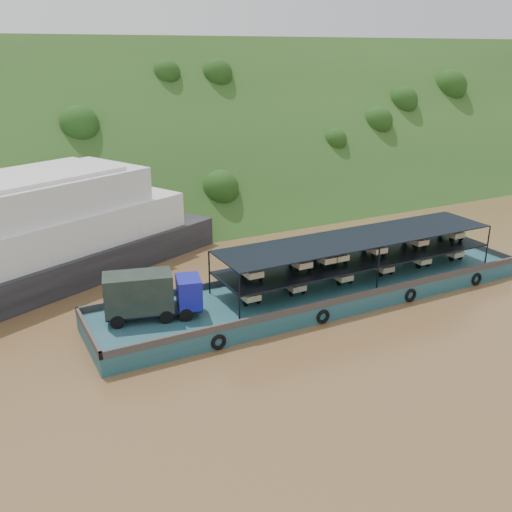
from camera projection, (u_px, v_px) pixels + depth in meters
name	position (u px, v px, depth m)	size (l,w,h in m)	color
ground	(298.00, 303.00, 43.32)	(160.00, 160.00, 0.00)	brown
hillside	(151.00, 200.00, 73.33)	(140.00, 28.00, 28.00)	#1E3C15
cargo_barge	(309.00, 289.00, 43.18)	(35.00, 7.18, 4.54)	#16494D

